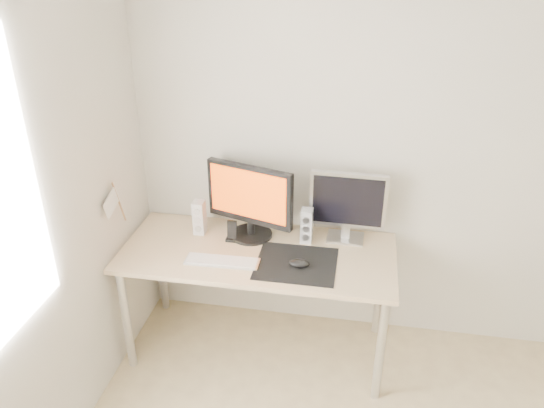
{
  "coord_description": "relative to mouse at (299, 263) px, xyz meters",
  "views": [
    {
      "loc": [
        -0.38,
        -1.21,
        2.38
      ],
      "look_at": [
        -0.86,
        1.45,
        1.01
      ],
      "focal_mm": 35.0,
      "sensor_mm": 36.0,
      "label": 1
    }
  ],
  "objects": [
    {
      "name": "wall_back",
      "position": [
        0.67,
        0.5,
        0.5
      ],
      "size": [
        3.5,
        0.0,
        3.5
      ],
      "primitive_type": "plane",
      "rotation": [
        1.57,
        0.0,
        0.0
      ],
      "color": "silver",
      "rests_on": "ground"
    },
    {
      "name": "mouse",
      "position": [
        0.0,
        0.0,
        0.0
      ],
      "size": [
        0.12,
        0.07,
        0.04
      ],
      "primitive_type": "ellipsoid",
      "color": "black",
      "rests_on": "mousepad"
    },
    {
      "name": "mousepad",
      "position": [
        -0.02,
        0.03,
        -0.02
      ],
      "size": [
        0.45,
        0.4,
        0.0
      ],
      "primitive_type": "cube",
      "color": "black",
      "rests_on": "desk"
    },
    {
      "name": "main_monitor",
      "position": [
        -0.34,
        0.28,
        0.23
      ],
      "size": [
        0.54,
        0.33,
        0.47
      ],
      "color": "black",
      "rests_on": "desk"
    },
    {
      "name": "speaker_right",
      "position": [
        0.0,
        0.28,
        0.08
      ],
      "size": [
        0.07,
        0.08,
        0.21
      ],
      "color": "silver",
      "rests_on": "desk"
    },
    {
      "name": "second_monitor",
      "position": [
        0.24,
        0.35,
        0.22
      ],
      "size": [
        0.45,
        0.17,
        0.43
      ],
      "color": "silver",
      "rests_on": "desk"
    },
    {
      "name": "keyboard",
      "position": [
        -0.44,
        -0.03,
        -0.02
      ],
      "size": [
        0.42,
        0.13,
        0.02
      ],
      "color": "silver",
      "rests_on": "desk"
    },
    {
      "name": "speaker_left",
      "position": [
        -0.65,
        0.27,
        0.08
      ],
      "size": [
        0.07,
        0.08,
        0.21
      ],
      "color": "white",
      "rests_on": "desk"
    },
    {
      "name": "desk",
      "position": [
        -0.26,
        0.13,
        -0.1
      ],
      "size": [
        1.6,
        0.7,
        0.73
      ],
      "color": "#D1B587",
      "rests_on": "ground"
    },
    {
      "name": "phone_dock",
      "position": [
        -0.44,
        0.22,
        0.02
      ],
      "size": [
        0.07,
        0.06,
        0.13
      ],
      "color": "black",
      "rests_on": "desk"
    },
    {
      "name": "pennant",
      "position": [
        -1.05,
        -0.02,
        0.29
      ],
      "size": [
        0.01,
        0.23,
        0.29
      ],
      "color": "#A57F54",
      "rests_on": "wall_left"
    }
  ]
}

